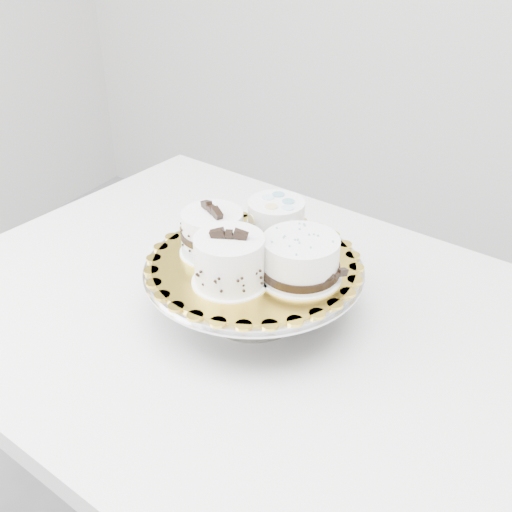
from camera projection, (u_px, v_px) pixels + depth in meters
The scene contains 7 objects.
table at pixel (280, 355), 1.13m from camera, with size 1.41×1.03×0.75m.
cake_stand at pixel (254, 280), 1.09m from camera, with size 0.37×0.37×0.10m.
cake_board at pixel (254, 263), 1.07m from camera, with size 0.34×0.34×0.01m, color gold.
cake_swirl at pixel (230, 261), 1.00m from camera, with size 0.15×0.15×0.10m.
cake_banded at pixel (213, 234), 1.08m from camera, with size 0.14×0.14×0.09m.
cake_dots at pixel (276, 220), 1.12m from camera, with size 0.12×0.12×0.07m.
cake_ribbon at pixel (301, 260), 1.01m from camera, with size 0.16×0.16×0.07m.
Camera 1 is at (0.48, -0.56, 1.42)m, focal length 45.00 mm.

